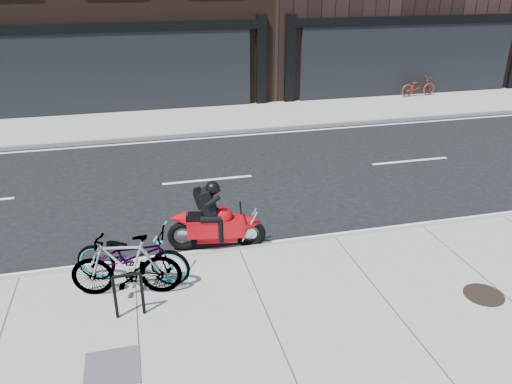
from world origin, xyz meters
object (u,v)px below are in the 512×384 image
object	(u,v)px
bicycle_rear	(126,265)
motorcycle	(221,222)
manhole_cover	(484,295)
utility_grate	(112,367)
bicycle_far	(418,86)
bike_rack	(128,291)
bicycle_front	(132,255)

from	to	relation	value
bicycle_rear	motorcycle	distance (m)	2.25
manhole_cover	utility_grate	bearing A→B (deg)	-177.88
manhole_cover	utility_grate	xyz separation A→B (m)	(-6.02, -0.22, 0.00)
bicycle_rear	bicycle_far	size ratio (longest dim) A/B	1.13
bicycle_far	manhole_cover	size ratio (longest dim) A/B	2.43
bicycle_rear	utility_grate	xyz separation A→B (m)	(-0.25, -1.73, -0.54)
bike_rack	utility_grate	bearing A→B (deg)	-103.83
bicycle_rear	manhole_cover	distance (m)	5.99
motorcycle	manhole_cover	size ratio (longest dim) A/B	2.95
bicycle_rear	manhole_cover	size ratio (longest dim) A/B	2.76
bicycle_rear	utility_grate	size ratio (longest dim) A/B	2.43
bicycle_front	utility_grate	world-z (taller)	bicycle_front
bicycle_far	manhole_cover	distance (m)	15.02
manhole_cover	bicycle_front	bearing A→B (deg)	161.94
bike_rack	utility_grate	xyz separation A→B (m)	(-0.27, -1.11, -0.45)
bicycle_front	utility_grate	distance (m)	2.16
bicycle_front	bicycle_far	world-z (taller)	bicycle_front
bike_rack	bicycle_far	size ratio (longest dim) A/B	0.48
bicycle_front	manhole_cover	world-z (taller)	bicycle_front
bike_rack	motorcycle	distance (m)	2.65
motorcycle	utility_grate	bearing A→B (deg)	-113.85
bicycle_rear	motorcycle	size ratio (longest dim) A/B	0.93
bike_rack	manhole_cover	distance (m)	5.84
bicycle_rear	bicycle_far	xyz separation A→B (m)	(12.46, 11.94, -0.13)
bike_rack	bicycle_rear	distance (m)	0.62
bike_rack	bicycle_far	xyz separation A→B (m)	(12.44, 12.56, -0.03)
bike_rack	manhole_cover	world-z (taller)	bike_rack
bicycle_front	manhole_cover	xyz separation A→B (m)	(5.66, -1.85, -0.52)
motorcycle	manhole_cover	distance (m)	4.88
bike_rack	bicycle_far	distance (m)	17.67
bicycle_rear	manhole_cover	bearing A→B (deg)	86.18
bicycle_rear	bicycle_front	bearing A→B (deg)	173.17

